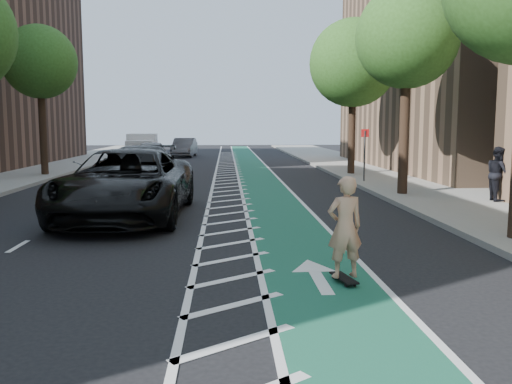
{
  "coord_description": "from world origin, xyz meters",
  "views": [
    {
      "loc": [
        1.41,
        -11.97,
        2.68
      ],
      "look_at": [
        2.1,
        0.64,
        1.1
      ],
      "focal_mm": 38.0,
      "sensor_mm": 36.0,
      "label": 1
    }
  ],
  "objects": [
    {
      "name": "buffer_strip",
      "position": [
        1.5,
        10.0,
        0.01
      ],
      "size": [
        1.4,
        90.0,
        0.01
      ],
      "primitive_type": "cube",
      "color": "silver",
      "rests_on": "ground"
    },
    {
      "name": "tree_l_d",
      "position": [
        -7.9,
        16.0,
        5.77
      ],
      "size": [
        4.2,
        4.2,
        7.9
      ],
      "color": "#382619",
      "rests_on": "ground"
    },
    {
      "name": "car_silver",
      "position": [
        -3.52,
        23.59,
        0.82
      ],
      "size": [
        2.08,
        4.85,
        1.63
      ],
      "primitive_type": "imported",
      "rotation": [
        0.0,
        0.0,
        0.03
      ],
      "color": "gray",
      "rests_on": "ground"
    },
    {
      "name": "barrel_c",
      "position": [
        -4.0,
        14.5,
        0.47
      ],
      "size": [
        0.72,
        0.72,
        0.99
      ],
      "color": "#DB470B",
      "rests_on": "ground"
    },
    {
      "name": "sidewalk_right",
      "position": [
        9.5,
        10.0,
        0.07
      ],
      "size": [
        5.0,
        90.0,
        0.15
      ],
      "primitive_type": "cube",
      "color": "gray",
      "rests_on": "ground"
    },
    {
      "name": "sign_post",
      "position": [
        7.6,
        12.0,
        1.35
      ],
      "size": [
        0.35,
        0.08,
        2.47
      ],
      "color": "#4C4C4C",
      "rests_on": "ground"
    },
    {
      "name": "suv_far",
      "position": [
        -2.4,
        11.26,
        0.89
      ],
      "size": [
        3.19,
        6.36,
        1.77
      ],
      "primitive_type": "imported",
      "rotation": [
        0.0,
        0.0,
        -0.12
      ],
      "color": "black",
      "rests_on": "ground"
    },
    {
      "name": "car_grey",
      "position": [
        -2.1,
        33.53,
        0.78
      ],
      "size": [
        1.97,
        4.85,
        1.56
      ],
      "primitive_type": "imported",
      "rotation": [
        0.0,
        0.0,
        -0.07
      ],
      "color": "#545358",
      "rests_on": "ground"
    },
    {
      "name": "barrel_a",
      "position": [
        -2.28,
        5.51,
        0.47
      ],
      "size": [
        0.73,
        0.73,
        1.0
      ],
      "color": "orange",
      "rests_on": "ground"
    },
    {
      "name": "curb_right",
      "position": [
        7.05,
        10.0,
        0.08
      ],
      "size": [
        0.12,
        90.0,
        0.16
      ],
      "primitive_type": "cube",
      "color": "gray",
      "rests_on": "ground"
    },
    {
      "name": "box_truck",
      "position": [
        -5.24,
        31.19,
        0.9
      ],
      "size": [
        2.31,
        4.8,
        1.96
      ],
      "rotation": [
        0.0,
        0.0,
        0.05
      ],
      "color": "white",
      "rests_on": "ground"
    },
    {
      "name": "pedestrian",
      "position": [
        10.42,
        5.46,
        1.06
      ],
      "size": [
        0.77,
        0.95,
        1.81
      ],
      "primitive_type": "imported",
      "rotation": [
        0.0,
        0.0,
        1.47
      ],
      "color": "black",
      "rests_on": "sidewalk_right"
    },
    {
      "name": "tree_r_d",
      "position": [
        7.9,
        16.0,
        5.77
      ],
      "size": [
        4.2,
        4.2,
        7.9
      ],
      "color": "#382619",
      "rests_on": "ground"
    },
    {
      "name": "ground",
      "position": [
        0.0,
        0.0,
        0.0
      ],
      "size": [
        120.0,
        120.0,
        0.0
      ],
      "primitive_type": "plane",
      "color": "black",
      "rests_on": "ground"
    },
    {
      "name": "barrel_b",
      "position": [
        -1.88,
        14.0,
        0.43
      ],
      "size": [
        0.66,
        0.66,
        0.9
      ],
      "color": "#FC5C0D",
      "rests_on": "ground"
    },
    {
      "name": "tree_r_c",
      "position": [
        7.9,
        8.0,
        5.77
      ],
      "size": [
        4.2,
        4.2,
        7.9
      ],
      "color": "#382619",
      "rests_on": "ground"
    },
    {
      "name": "curb_left",
      "position": [
        -7.05,
        10.0,
        0.08
      ],
      "size": [
        0.12,
        90.0,
        0.16
      ],
      "primitive_type": "cube",
      "color": "gray",
      "rests_on": "ground"
    },
    {
      "name": "skateboarder",
      "position": [
        3.39,
        -3.12,
        0.97
      ],
      "size": [
        0.7,
        0.53,
        1.73
      ],
      "primitive_type": "imported",
      "rotation": [
        0.0,
        0.0,
        3.35
      ],
      "color": "tan",
      "rests_on": "skateboard"
    },
    {
      "name": "bike_lane",
      "position": [
        3.0,
        10.0,
        0.01
      ],
      "size": [
        2.0,
        90.0,
        0.01
      ],
      "primitive_type": "cube",
      "color": "#185540",
      "rests_on": "ground"
    },
    {
      "name": "suv_near",
      "position": [
        -1.45,
        3.63,
        0.99
      ],
      "size": [
        3.49,
        7.22,
        1.98
      ],
      "primitive_type": "imported",
      "rotation": [
        0.0,
        0.0,
        -0.03
      ],
      "color": "black",
      "rests_on": "ground"
    },
    {
      "name": "building_right_far",
      "position": [
        17.5,
        20.0,
        9.5
      ],
      "size": [
        14.0,
        22.0,
        19.0
      ],
      "primitive_type": "cube",
      "color": "#84664C",
      "rests_on": "ground"
    },
    {
      "name": "skateboard",
      "position": [
        3.39,
        -3.12,
        0.08
      ],
      "size": [
        0.37,
        0.79,
        0.1
      ],
      "rotation": [
        0.0,
        0.0,
        0.21
      ],
      "color": "black",
      "rests_on": "ground"
    }
  ]
}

